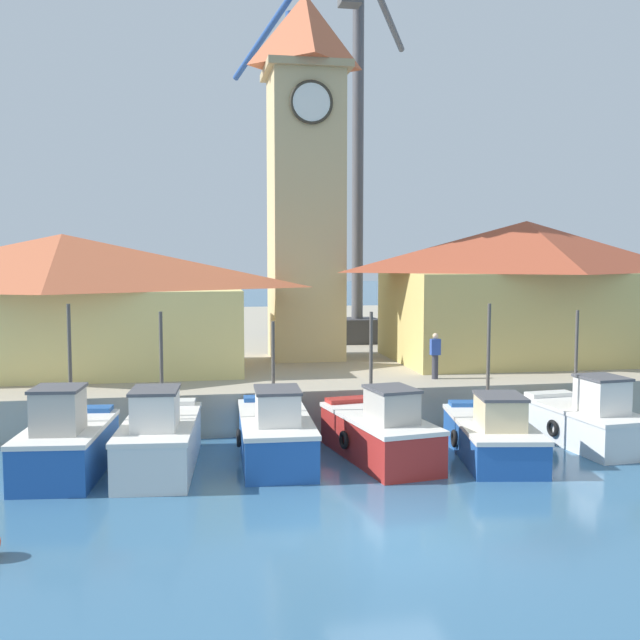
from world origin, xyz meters
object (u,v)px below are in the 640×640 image
Objects in this scene: fishing_boat_mid_right at (586,421)px; port_crane_far at (290,211)px; warehouse_left at (64,302)px; fishing_boat_mid_left at (380,432)px; clock_tower at (305,168)px; port_crane_near at (360,186)px; fishing_boat_center at (492,434)px; fishing_boat_left_inner at (275,433)px; fishing_boat_left_outer at (160,439)px; fishing_boat_far_left at (66,443)px; warehouse_right at (525,289)px; dock_worker_near_tower at (435,355)px.

port_crane_far is (-6.12, 21.02, 7.41)m from fishing_boat_mid_right.
fishing_boat_mid_left is at bearing -41.98° from warehouse_left.
port_crane_near is (3.55, 5.35, -0.18)m from clock_tower.
warehouse_left is at bearing 144.94° from fishing_boat_center.
fishing_boat_left_outer is at bearing -173.33° from fishing_boat_left_inner.
port_crane_far is at bearing 85.75° from clock_tower.
fishing_boat_far_left is 11.65m from fishing_boat_center.
fishing_boat_left_outer is 0.28× the size of port_crane_far.
warehouse_right is (8.90, -2.08, -5.01)m from clock_tower.
fishing_boat_far_left is at bearing -178.33° from fishing_boat_mid_right.
fishing_boat_center is at bearing -1.66° from fishing_boat_far_left.
dock_worker_near_tower is (11.71, 4.88, 1.41)m from fishing_boat_far_left.
warehouse_right is (18.32, 0.22, 0.32)m from warehouse_left.
clock_tower reaches higher than warehouse_right.
fishing_boat_mid_right is 18.37m from port_crane_near.
fishing_boat_center is (9.27, -0.46, -0.15)m from fishing_boat_left_outer.
fishing_boat_far_left is at bearing -81.34° from warehouse_left.
fishing_boat_mid_left is 0.26× the size of port_crane_near.
warehouse_right is at bearing -54.28° from port_crane_near.
port_crane_far is (6.48, 21.33, 7.35)m from fishing_boat_left_outer.
dock_worker_near_tower is at bearing -80.23° from port_crane_far.
fishing_boat_center is 11.35m from warehouse_right.
dock_worker_near_tower is at bearing 89.34° from fishing_boat_center.
port_crane_far is at bearing 88.86° from fishing_boat_mid_left.
fishing_boat_left_outer is at bearing -119.59° from port_crane_near.
fishing_boat_left_outer is 12.60m from fishing_boat_mid_right.
fishing_boat_left_inner is 1.00× the size of fishing_boat_center.
warehouse_right is 15.36m from port_crane_far.
fishing_boat_left_outer is 20.52m from port_crane_near.
fishing_boat_mid_left is 3.07× the size of dock_worker_near_tower.
fishing_boat_left_outer is 0.45× the size of warehouse_right.
port_crane_far is 11.37× the size of dock_worker_near_tower.
warehouse_right reaches higher than fishing_boat_left_inner.
fishing_boat_mid_right is (14.98, 0.44, -0.08)m from fishing_boat_far_left.
fishing_boat_left_outer is 0.99× the size of fishing_boat_left_inner.
port_crane_near is at bearing 90.35° from dock_worker_near_tower.
fishing_boat_far_left is 12.76m from dock_worker_near_tower.
fishing_boat_far_left is 8.43m from fishing_boat_mid_left.
fishing_boat_left_inner is 22.47m from port_crane_far.
warehouse_left is at bearing 98.66° from fishing_boat_far_left.
port_crane_near is at bearing 125.72° from warehouse_right.
clock_tower is 1.47× the size of warehouse_right.
fishing_boat_center is at bearing -90.66° from dock_worker_near_tower.
fishing_boat_far_left is 0.85× the size of fishing_boat_center.
warehouse_left is (-9.76, 8.78, 3.24)m from fishing_boat_mid_left.
warehouse_right is at bearing 27.90° from fishing_boat_far_left.
fishing_boat_left_inner is at bearing 179.66° from fishing_boat_mid_right.
fishing_boat_left_outer is 0.31× the size of clock_tower.
dock_worker_near_tower is at bearing -142.09° from warehouse_right.
fishing_boat_center is 16.21m from warehouse_left.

